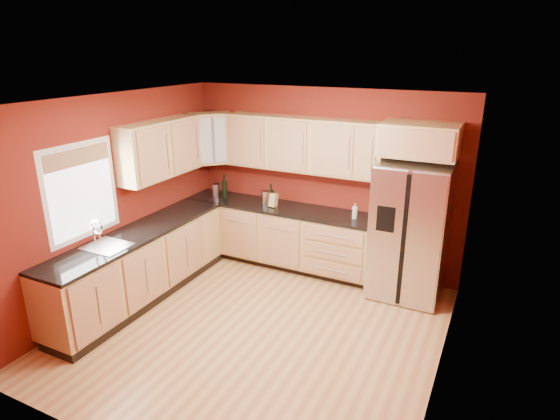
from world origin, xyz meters
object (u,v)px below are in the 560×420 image
object	(u,v)px
refrigerator	(410,231)
canister_left	(216,190)
soap_dispenser	(355,211)
wine_bottle_a	(271,194)
knife_block	(273,200)

from	to	relation	value
refrigerator	canister_left	distance (m)	2.97
soap_dispenser	refrigerator	bearing A→B (deg)	-4.30
canister_left	soap_dispenser	xyz separation A→B (m)	(2.22, 0.01, 0.00)
canister_left	soap_dispenser	size ratio (longest dim) A/B	0.99
wine_bottle_a	soap_dispenser	world-z (taller)	wine_bottle_a
wine_bottle_a	refrigerator	bearing A→B (deg)	-3.14
wine_bottle_a	knife_block	bearing A→B (deg)	-46.36
knife_block	soap_dispenser	size ratio (longest dim) A/B	0.95
refrigerator	wine_bottle_a	world-z (taller)	refrigerator
canister_left	soap_dispenser	world-z (taller)	soap_dispenser
wine_bottle_a	soap_dispenser	xyz separation A→B (m)	(1.30, -0.06, -0.05)
canister_left	wine_bottle_a	bearing A→B (deg)	4.33
refrigerator	canister_left	xyz separation A→B (m)	(-2.97, 0.04, 0.13)
canister_left	soap_dispenser	distance (m)	2.22
refrigerator	wine_bottle_a	bearing A→B (deg)	176.86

